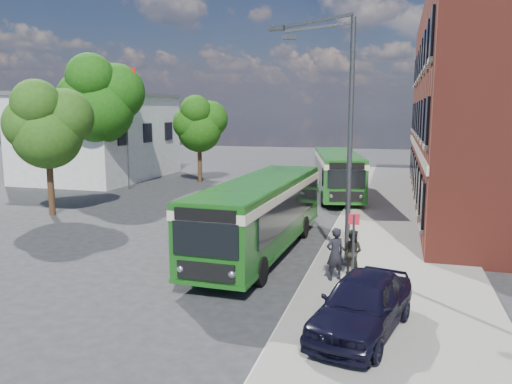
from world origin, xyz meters
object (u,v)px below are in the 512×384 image
(bus_rear, at_px, (338,170))
(street_lamp, at_px, (340,139))
(bus_front, at_px, (261,209))
(parked_car, at_px, (362,304))

(bus_rear, bearing_deg, street_lamp, -83.37)
(bus_front, bearing_deg, parked_car, -56.64)
(parked_car, bearing_deg, bus_rear, 111.95)
(parked_car, bearing_deg, bus_front, 136.99)
(street_lamp, height_order, bus_front, street_lamp)
(bus_front, bearing_deg, bus_rear, 84.43)
(bus_front, distance_m, bus_rear, 14.65)
(parked_car, bearing_deg, street_lamp, 116.53)
(bus_front, xyz_separation_m, bus_rear, (1.42, 14.58, -0.00))
(street_lamp, xyz_separation_m, parked_car, (1.31, -5.73, -3.87))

